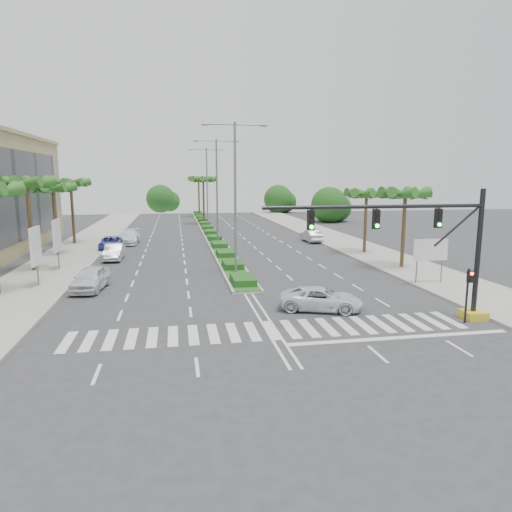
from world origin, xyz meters
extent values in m
plane|color=#333335|center=(0.00, 0.00, 0.00)|extent=(160.00, 160.00, 0.00)
cube|color=gray|center=(15.20, 20.00, 0.07)|extent=(6.00, 120.00, 0.15)
cube|color=gray|center=(-15.20, 20.00, 0.07)|extent=(6.00, 120.00, 0.15)
cube|color=gray|center=(0.00, 45.00, 0.10)|extent=(2.20, 75.00, 0.20)
cube|color=#244E1B|center=(0.00, 45.00, 0.22)|extent=(1.80, 75.00, 0.04)
cube|color=gold|center=(11.50, 0.00, 0.23)|extent=(1.20, 1.20, 0.45)
cylinder|color=black|center=(11.50, 0.00, 3.70)|extent=(0.28, 0.28, 7.00)
cylinder|color=black|center=(5.50, 0.00, 6.30)|extent=(12.00, 0.20, 0.20)
cylinder|color=black|center=(10.10, 0.00, 5.20)|extent=(2.53, 0.12, 2.15)
cube|color=black|center=(9.00, 0.00, 5.65)|extent=(0.32, 0.24, 1.00)
cylinder|color=#19E533|center=(9.00, -0.14, 5.33)|extent=(0.20, 0.06, 0.20)
cube|color=black|center=(5.50, 0.00, 5.65)|extent=(0.32, 0.24, 1.00)
cylinder|color=#19E533|center=(5.50, -0.14, 5.33)|extent=(0.20, 0.06, 0.20)
cube|color=black|center=(2.00, 0.00, 5.65)|extent=(0.32, 0.24, 1.00)
cylinder|color=#19E533|center=(2.00, -0.14, 5.33)|extent=(0.20, 0.06, 0.20)
cylinder|color=black|center=(10.60, -0.60, 1.50)|extent=(0.12, 0.12, 3.00)
cube|color=black|center=(10.60, -0.75, 2.60)|extent=(0.28, 0.22, 0.65)
cylinder|color=red|center=(10.60, -0.88, 2.78)|extent=(0.18, 0.05, 0.18)
cylinder|color=slate|center=(12.50, 8.00, 1.40)|extent=(0.10, 0.10, 2.80)
cylinder|color=slate|center=(14.50, 8.00, 1.40)|extent=(0.10, 0.10, 2.80)
cube|color=#0C6638|center=(13.50, 8.00, 2.60)|extent=(2.60, 0.08, 1.50)
cube|color=white|center=(13.50, 7.95, 2.60)|extent=(2.70, 0.02, 1.60)
cylinder|color=slate|center=(-14.50, 12.00, 1.40)|extent=(0.12, 0.12, 2.80)
cube|color=white|center=(-14.50, 12.00, 3.00)|extent=(0.18, 2.10, 2.70)
cube|color=#D8594C|center=(-14.50, 12.00, 3.00)|extent=(0.12, 2.00, 2.60)
cylinder|color=slate|center=(-14.50, 18.00, 1.40)|extent=(0.12, 0.12, 2.80)
cube|color=white|center=(-14.50, 18.00, 3.00)|extent=(0.18, 2.10, 2.70)
cube|color=#D8594C|center=(-14.50, 18.00, 3.00)|extent=(0.12, 2.00, 2.60)
cone|color=#1D5A1C|center=(-15.40, 10.00, 6.80)|extent=(0.90, 3.62, 1.50)
cone|color=#1D5A1C|center=(-15.81, 10.86, 6.80)|extent=(3.39, 2.96, 1.50)
cylinder|color=brown|center=(-16.50, 18.00, 3.70)|extent=(0.32, 0.32, 7.40)
sphere|color=brown|center=(-16.50, 18.00, 7.30)|extent=(0.70, 0.70, 0.70)
cone|color=#1D5A1C|center=(-15.40, 18.00, 7.20)|extent=(0.90, 3.62, 1.50)
cone|color=#1D5A1C|center=(-15.81, 18.86, 7.20)|extent=(3.39, 2.96, 1.50)
cone|color=#1D5A1C|center=(-16.74, 19.07, 7.20)|extent=(3.73, 1.68, 1.50)
cone|color=#1D5A1C|center=(-17.49, 18.48, 7.20)|extent=(2.38, 3.65, 1.50)
cone|color=#1D5A1C|center=(-17.49, 17.52, 7.20)|extent=(2.38, 3.65, 1.50)
cone|color=#1D5A1C|center=(-16.74, 16.93, 7.20)|extent=(3.73, 1.68, 1.50)
cone|color=#1D5A1C|center=(-15.81, 17.14, 7.20)|extent=(3.39, 2.96, 1.50)
cylinder|color=brown|center=(-16.50, 26.00, 3.40)|extent=(0.32, 0.32, 6.80)
sphere|color=brown|center=(-16.50, 26.00, 6.70)|extent=(0.70, 0.70, 0.70)
cone|color=#1D5A1C|center=(-15.40, 26.00, 6.60)|extent=(0.90, 3.62, 1.50)
cone|color=#1D5A1C|center=(-15.81, 26.86, 6.60)|extent=(3.39, 2.96, 1.50)
cone|color=#1D5A1C|center=(-16.74, 27.07, 6.60)|extent=(3.73, 1.68, 1.50)
cone|color=#1D5A1C|center=(-17.49, 26.48, 6.60)|extent=(2.38, 3.65, 1.50)
cone|color=#1D5A1C|center=(-17.49, 25.52, 6.60)|extent=(2.38, 3.65, 1.50)
cone|color=#1D5A1C|center=(-16.74, 24.93, 6.60)|extent=(3.73, 1.68, 1.50)
cone|color=#1D5A1C|center=(-15.81, 25.14, 6.60)|extent=(3.39, 2.96, 1.50)
cylinder|color=brown|center=(-16.50, 34.00, 3.60)|extent=(0.32, 0.32, 7.20)
sphere|color=brown|center=(-16.50, 34.00, 7.10)|extent=(0.70, 0.70, 0.70)
cone|color=#1D5A1C|center=(-15.40, 34.00, 7.00)|extent=(0.90, 3.62, 1.50)
cone|color=#1D5A1C|center=(-15.81, 34.86, 7.00)|extent=(3.39, 2.96, 1.50)
cone|color=#1D5A1C|center=(-16.74, 35.07, 7.00)|extent=(3.73, 1.68, 1.50)
cone|color=#1D5A1C|center=(-17.49, 34.48, 7.00)|extent=(2.38, 3.65, 1.50)
cone|color=#1D5A1C|center=(-17.49, 33.52, 7.00)|extent=(2.38, 3.65, 1.50)
cone|color=#1D5A1C|center=(-16.74, 32.93, 7.00)|extent=(3.73, 1.68, 1.50)
cone|color=#1D5A1C|center=(-15.81, 33.14, 7.00)|extent=(3.39, 2.96, 1.50)
cylinder|color=brown|center=(14.50, 14.00, 3.25)|extent=(0.32, 0.32, 6.50)
sphere|color=brown|center=(14.50, 14.00, 6.40)|extent=(0.70, 0.70, 0.70)
cone|color=#1D5A1C|center=(15.60, 14.00, 6.30)|extent=(0.90, 3.62, 1.50)
cone|color=#1D5A1C|center=(15.19, 14.86, 6.30)|extent=(3.39, 2.96, 1.50)
cone|color=#1D5A1C|center=(14.26, 15.07, 6.30)|extent=(3.73, 1.68, 1.50)
cone|color=#1D5A1C|center=(13.51, 14.48, 6.30)|extent=(2.38, 3.65, 1.50)
cone|color=#1D5A1C|center=(13.51, 13.52, 6.30)|extent=(2.38, 3.65, 1.50)
cone|color=#1D5A1C|center=(14.26, 12.93, 6.30)|extent=(3.73, 1.68, 1.50)
cone|color=#1D5A1C|center=(15.19, 13.14, 6.30)|extent=(3.39, 2.96, 1.50)
cylinder|color=brown|center=(14.50, 22.00, 3.10)|extent=(0.32, 0.32, 6.20)
sphere|color=brown|center=(14.50, 22.00, 6.10)|extent=(0.70, 0.70, 0.70)
cone|color=#1D5A1C|center=(15.60, 22.00, 6.00)|extent=(0.90, 3.62, 1.50)
cone|color=#1D5A1C|center=(15.19, 22.86, 6.00)|extent=(3.39, 2.96, 1.50)
cone|color=#1D5A1C|center=(14.26, 23.07, 6.00)|extent=(3.73, 1.68, 1.50)
cone|color=#1D5A1C|center=(13.51, 22.48, 6.00)|extent=(2.38, 3.65, 1.50)
cone|color=#1D5A1C|center=(13.51, 21.52, 6.00)|extent=(2.38, 3.65, 1.50)
cone|color=#1D5A1C|center=(14.26, 20.93, 6.00)|extent=(3.73, 1.68, 1.50)
cone|color=#1D5A1C|center=(15.19, 21.14, 6.00)|extent=(3.39, 2.96, 1.50)
cylinder|color=brown|center=(0.00, 55.00, 3.75)|extent=(0.32, 0.32, 7.50)
sphere|color=brown|center=(0.00, 55.00, 7.40)|extent=(0.70, 0.70, 0.70)
cone|color=#1D5A1C|center=(1.10, 55.00, 7.30)|extent=(0.90, 3.62, 1.50)
cone|color=#1D5A1C|center=(0.69, 55.86, 7.30)|extent=(3.39, 2.96, 1.50)
cone|color=#1D5A1C|center=(-0.24, 56.07, 7.30)|extent=(3.73, 1.68, 1.50)
cone|color=#1D5A1C|center=(-0.99, 55.48, 7.30)|extent=(2.38, 3.65, 1.50)
cone|color=#1D5A1C|center=(-0.99, 54.52, 7.30)|extent=(2.38, 3.65, 1.50)
cone|color=#1D5A1C|center=(-0.24, 53.93, 7.30)|extent=(3.73, 1.68, 1.50)
cone|color=#1D5A1C|center=(0.69, 54.14, 7.30)|extent=(3.39, 2.96, 1.50)
cylinder|color=brown|center=(0.00, 70.00, 3.75)|extent=(0.32, 0.32, 7.50)
sphere|color=brown|center=(0.00, 70.00, 7.40)|extent=(0.70, 0.70, 0.70)
cone|color=#1D5A1C|center=(1.10, 70.00, 7.30)|extent=(0.90, 3.62, 1.50)
cone|color=#1D5A1C|center=(0.69, 70.86, 7.30)|extent=(3.39, 2.96, 1.50)
cone|color=#1D5A1C|center=(-0.24, 71.07, 7.30)|extent=(3.73, 1.68, 1.50)
cone|color=#1D5A1C|center=(-0.99, 70.48, 7.30)|extent=(2.38, 3.65, 1.50)
cone|color=#1D5A1C|center=(-0.99, 69.52, 7.30)|extent=(2.38, 3.65, 1.50)
cone|color=#1D5A1C|center=(-0.24, 68.93, 7.30)|extent=(3.73, 1.68, 1.50)
cone|color=#1D5A1C|center=(0.69, 69.14, 7.30)|extent=(3.39, 2.96, 1.50)
cylinder|color=slate|center=(0.00, 14.00, 6.00)|extent=(0.20, 0.20, 12.00)
cylinder|color=slate|center=(-1.20, 14.00, 11.80)|extent=(2.40, 0.10, 0.10)
cylinder|color=slate|center=(1.20, 14.00, 11.80)|extent=(2.40, 0.10, 0.10)
cube|color=slate|center=(-2.30, 14.00, 11.75)|extent=(0.50, 0.25, 0.12)
cube|color=slate|center=(2.30, 14.00, 11.75)|extent=(0.50, 0.25, 0.12)
cylinder|color=slate|center=(0.00, 30.00, 6.00)|extent=(0.20, 0.20, 12.00)
cylinder|color=slate|center=(-1.20, 30.00, 11.80)|extent=(2.40, 0.10, 0.10)
cylinder|color=slate|center=(1.20, 30.00, 11.80)|extent=(2.40, 0.10, 0.10)
cube|color=slate|center=(-2.30, 30.00, 11.75)|extent=(0.50, 0.25, 0.12)
cube|color=slate|center=(2.30, 30.00, 11.75)|extent=(0.50, 0.25, 0.12)
cylinder|color=slate|center=(0.00, 46.00, 6.00)|extent=(0.20, 0.20, 12.00)
cylinder|color=slate|center=(-1.20, 46.00, 11.80)|extent=(2.40, 0.10, 0.10)
cylinder|color=slate|center=(1.20, 46.00, 11.80)|extent=(2.40, 0.10, 0.10)
cube|color=slate|center=(-2.30, 46.00, 11.75)|extent=(0.50, 0.25, 0.12)
cube|color=slate|center=(2.30, 46.00, 11.75)|extent=(0.50, 0.25, 0.12)
imported|color=silver|center=(-10.69, 10.62, 0.81)|extent=(2.46, 4.97, 1.63)
imported|color=silver|center=(-10.61, 22.73, 0.75)|extent=(1.64, 4.59, 1.51)
imported|color=#32439B|center=(-11.80, 29.51, 0.70)|extent=(2.56, 5.12, 1.39)
imported|color=white|center=(-10.23, 33.55, 0.81)|extent=(2.47, 5.64, 1.61)
imported|color=silver|center=(3.68, 3.10, 0.67)|extent=(5.32, 3.73, 1.35)
imported|color=#B4B5B9|center=(11.64, 31.32, 0.75)|extent=(1.74, 4.59, 1.49)
camera|label=1|loc=(-4.70, -22.03, 7.77)|focal=32.00mm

